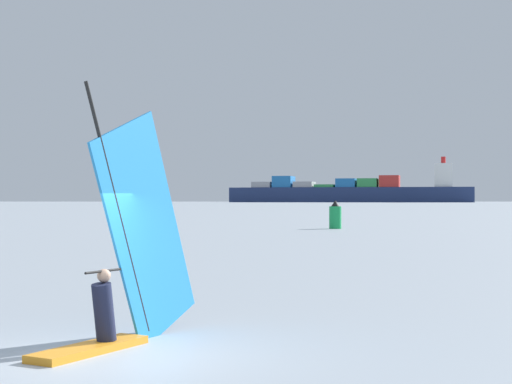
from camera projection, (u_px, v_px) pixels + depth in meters
The scene contains 5 objects.
ground_plane at pixel (111, 357), 12.37m from camera, with size 4000.00×4000.00×0.00m, color #9EA8B2.
windsurfer at pixel (124, 272), 13.49m from camera, with size 1.27×4.08×4.45m.
cargo_ship at pixel (351, 191), 730.03m from camera, with size 217.70×35.55×40.04m.
distant_headland at pixel (470, 191), 1406.98m from camera, with size 1025.53×202.39×34.95m, color #4C564C.
channel_buoy at pixel (335, 216), 66.72m from camera, with size 1.00×1.00×2.34m.
Camera 1 is at (5.40, -11.37, 2.39)m, focal length 57.10 mm.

